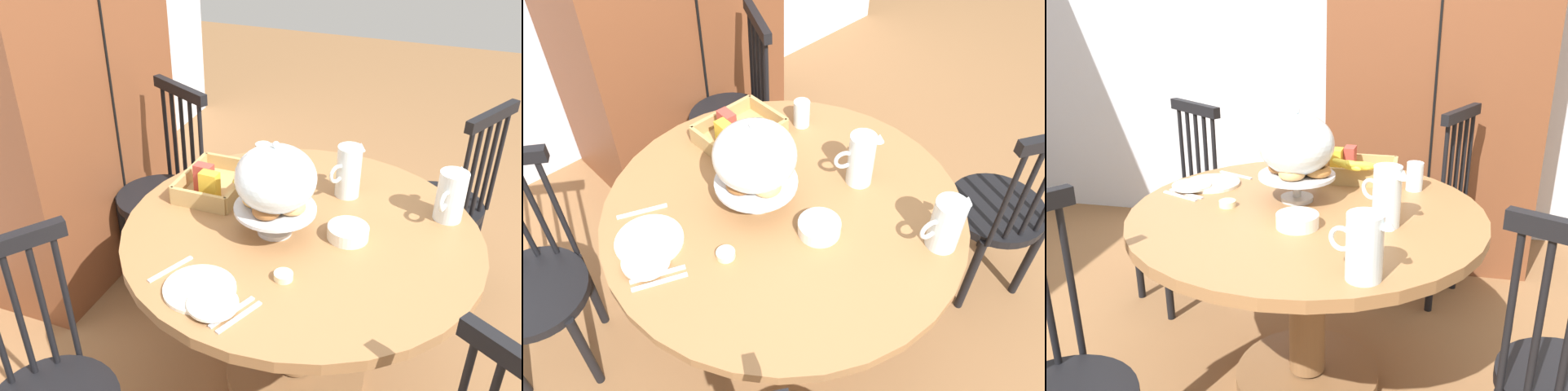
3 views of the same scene
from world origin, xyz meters
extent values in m
plane|color=brown|center=(0.00, 0.00, 0.00)|extent=(10.00, 10.00, 0.00)
cube|color=brown|center=(0.34, 1.50, 0.95)|extent=(1.10, 0.56, 1.90)
cube|color=black|center=(0.34, 1.22, 1.04)|extent=(0.01, 0.01, 1.52)
cylinder|color=olive|center=(-0.10, 0.19, 0.72)|extent=(1.24, 1.24, 0.04)
cylinder|color=brown|center=(-0.10, 0.19, 0.39)|extent=(0.14, 0.14, 0.63)
cylinder|color=brown|center=(-0.10, 0.19, 0.03)|extent=(0.56, 0.56, 0.06)
cylinder|color=black|center=(0.72, -0.24, 0.45)|extent=(0.40, 0.40, 0.04)
cylinder|color=black|center=(0.91, -0.18, 0.23)|extent=(0.04, 0.04, 0.45)
cylinder|color=black|center=(0.66, -0.05, 0.23)|extent=(0.04, 0.04, 0.45)
cylinder|color=black|center=(0.78, -0.43, 0.23)|extent=(0.04, 0.04, 0.45)
cylinder|color=black|center=(0.53, -0.30, 0.23)|extent=(0.04, 0.04, 0.45)
cylinder|color=black|center=(0.77, -0.44, 0.69)|extent=(0.02, 0.02, 0.48)
cylinder|color=black|center=(0.71, -0.41, 0.69)|extent=(0.02, 0.02, 0.48)
cylinder|color=black|center=(0.65, -0.38, 0.69)|extent=(0.02, 0.02, 0.48)
cylinder|color=black|center=(0.59, -0.35, 0.69)|extent=(0.02, 0.02, 0.48)
cylinder|color=black|center=(0.52, -0.32, 0.69)|extent=(0.02, 0.02, 0.48)
cube|color=black|center=(0.65, -0.38, 0.95)|extent=(0.34, 0.20, 0.05)
cylinder|color=black|center=(0.31, 1.01, 0.45)|extent=(0.40, 0.40, 0.04)
cylinder|color=black|center=(0.25, 1.20, 0.23)|extent=(0.04, 0.04, 0.45)
cylinder|color=black|center=(0.13, 0.95, 0.23)|extent=(0.04, 0.04, 0.45)
cylinder|color=black|center=(0.50, 1.07, 0.23)|extent=(0.04, 0.04, 0.45)
cylinder|color=black|center=(0.38, 0.82, 0.23)|extent=(0.04, 0.04, 0.45)
cylinder|color=black|center=(0.52, 1.06, 0.69)|extent=(0.02, 0.02, 0.48)
cylinder|color=black|center=(0.49, 1.00, 0.69)|extent=(0.02, 0.02, 0.48)
cylinder|color=black|center=(0.46, 0.94, 0.69)|extent=(0.02, 0.02, 0.48)
cylinder|color=black|center=(0.43, 0.88, 0.69)|extent=(0.02, 0.02, 0.48)
cylinder|color=black|center=(0.40, 0.81, 0.69)|extent=(0.02, 0.02, 0.48)
cube|color=black|center=(0.46, 0.94, 0.95)|extent=(0.19, 0.34, 0.05)
cylinder|color=black|center=(-0.77, 0.83, 0.69)|extent=(0.02, 0.02, 0.48)
cylinder|color=black|center=(-0.71, 0.79, 0.69)|extent=(0.02, 0.02, 0.48)
cylinder|color=black|center=(-0.66, 0.75, 0.69)|extent=(0.02, 0.02, 0.48)
cylinder|color=silver|center=(-0.15, 0.26, 0.75)|extent=(0.12, 0.12, 0.02)
cylinder|color=silver|center=(-0.15, 0.26, 0.79)|extent=(0.03, 0.03, 0.09)
cylinder|color=silver|center=(-0.15, 0.26, 0.84)|extent=(0.28, 0.28, 0.01)
torus|color=#B27033|center=(-0.07, 0.25, 0.86)|extent=(0.10, 0.10, 0.03)
torus|color=#D19347|center=(-0.15, 0.33, 0.86)|extent=(0.10, 0.10, 0.03)
torus|color=#935628|center=(-0.21, 0.27, 0.86)|extent=(0.10, 0.10, 0.03)
torus|color=tan|center=(-0.15, 0.20, 0.86)|extent=(0.10, 0.10, 0.03)
ellipsoid|color=silver|center=(-0.15, 0.26, 0.95)|extent=(0.27, 0.27, 0.22)
sphere|color=silver|center=(-0.15, 0.26, 1.07)|extent=(0.02, 0.02, 0.02)
cylinder|color=silver|center=(0.15, -0.28, 0.83)|extent=(0.10, 0.10, 0.18)
cylinder|color=orange|center=(0.15, -0.28, 0.80)|extent=(0.09, 0.09, 0.13)
cone|color=silver|center=(0.21, -0.30, 0.91)|extent=(0.04, 0.04, 0.03)
torus|color=silver|center=(0.09, -0.26, 0.84)|extent=(0.08, 0.03, 0.07)
cylinder|color=silver|center=(0.18, 0.09, 0.84)|extent=(0.09, 0.09, 0.20)
cylinder|color=white|center=(0.18, 0.09, 0.81)|extent=(0.08, 0.08, 0.14)
cone|color=silver|center=(0.23, 0.06, 0.93)|extent=(0.05, 0.05, 0.03)
torus|color=silver|center=(0.13, 0.12, 0.85)|extent=(0.07, 0.05, 0.07)
cube|color=tan|center=(0.04, 0.57, 0.75)|extent=(0.30, 0.22, 0.01)
cube|color=tan|center=(0.04, 0.46, 0.78)|extent=(0.30, 0.02, 0.07)
cube|color=tan|center=(0.04, 0.68, 0.78)|extent=(0.30, 0.02, 0.07)
cube|color=tan|center=(-0.11, 0.57, 0.78)|extent=(0.02, 0.22, 0.07)
cube|color=tan|center=(0.19, 0.57, 0.78)|extent=(0.02, 0.22, 0.07)
cube|color=gold|center=(-0.05, 0.56, 0.81)|extent=(0.05, 0.07, 0.11)
cube|color=#B23D33|center=(0.00, 0.60, 0.81)|extent=(0.05, 0.07, 0.11)
ellipsoid|color=yellow|center=(0.01, 0.43, 0.84)|extent=(0.14, 0.08, 0.05)
ellipsoid|color=yellow|center=(0.04, 0.43, 0.84)|extent=(0.13, 0.03, 0.05)
ellipsoid|color=yellow|center=(0.07, 0.43, 0.84)|extent=(0.14, 0.08, 0.05)
cylinder|color=white|center=(-0.52, 0.37, 0.75)|extent=(0.22, 0.22, 0.01)
cylinder|color=white|center=(-0.58, 0.30, 0.76)|extent=(0.15, 0.15, 0.01)
cylinder|color=white|center=(-0.09, 0.02, 0.76)|extent=(0.14, 0.14, 0.04)
cylinder|color=silver|center=(0.27, 0.47, 0.80)|extent=(0.06, 0.06, 0.11)
cylinder|color=beige|center=(-0.38, 0.15, 0.75)|extent=(0.06, 0.06, 0.02)
cube|color=silver|center=(-0.57, 0.24, 0.74)|extent=(0.16, 0.08, 0.01)
cube|color=silver|center=(-0.59, 0.21, 0.74)|extent=(0.16, 0.08, 0.01)
cube|color=silver|center=(-0.46, 0.50, 0.74)|extent=(0.16, 0.08, 0.01)
camera|label=1|loc=(-1.69, -0.28, 1.86)|focal=39.52mm
camera|label=2|loc=(-0.96, -0.72, 2.05)|focal=36.35mm
camera|label=3|loc=(0.26, -1.57, 1.44)|focal=37.67mm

